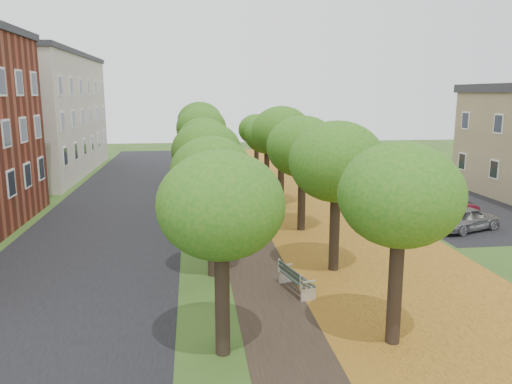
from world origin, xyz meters
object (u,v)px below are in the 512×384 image
object	(u,v)px
bench	(295,279)
car_white	(411,193)
car_silver	(466,218)
car_red	(444,208)
car_grey	(436,204)

from	to	relation	value
bench	car_white	world-z (taller)	car_white
bench	car_white	size ratio (longest dim) A/B	0.43
bench	car_white	xyz separation A→B (m)	(10.39, 13.49, 0.17)
car_silver	car_red	xyz separation A→B (m)	(0.00, 2.34, -0.01)
car_silver	car_red	bearing A→B (deg)	-21.19
car_silver	car_grey	size ratio (longest dim) A/B	0.81
bench	car_silver	world-z (taller)	car_silver
car_grey	car_silver	bearing A→B (deg)	173.40
car_red	car_grey	size ratio (longest dim) A/B	0.83
car_red	car_grey	bearing A→B (deg)	-10.04
bench	car_grey	distance (m)	14.47
car_red	car_grey	world-z (taller)	car_grey
bench	car_grey	size ratio (longest dim) A/B	0.43
car_white	car_silver	bearing A→B (deg)	159.72
car_silver	bench	bearing A→B (deg)	102.12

